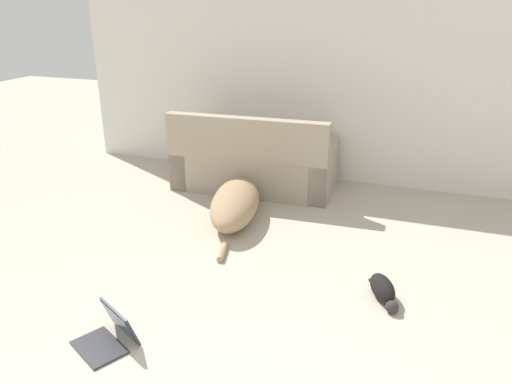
{
  "coord_description": "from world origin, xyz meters",
  "views": [
    {
      "loc": [
        0.71,
        -1.24,
        2.11
      ],
      "look_at": [
        -0.45,
        2.05,
        0.73
      ],
      "focal_mm": 35.0,
      "sensor_mm": 36.0,
      "label": 1
    }
  ],
  "objects_px": {
    "dog": "(236,202)",
    "laptop_open": "(111,332)",
    "couch": "(254,164)",
    "cat": "(383,290)"
  },
  "relations": [
    {
      "from": "couch",
      "to": "laptop_open",
      "type": "xyz_separation_m",
      "value": [
        0.07,
        -2.96,
        -0.21
      ]
    },
    {
      "from": "dog",
      "to": "cat",
      "type": "distance_m",
      "value": 1.88
    },
    {
      "from": "couch",
      "to": "laptop_open",
      "type": "distance_m",
      "value": 2.97
    },
    {
      "from": "cat",
      "to": "laptop_open",
      "type": "height_order",
      "value": "laptop_open"
    },
    {
      "from": "couch",
      "to": "dog",
      "type": "xyz_separation_m",
      "value": [
        0.1,
        -0.84,
        -0.12
      ]
    },
    {
      "from": "dog",
      "to": "laptop_open",
      "type": "bearing_deg",
      "value": 165.94
    },
    {
      "from": "dog",
      "to": "laptop_open",
      "type": "height_order",
      "value": "dog"
    },
    {
      "from": "dog",
      "to": "cat",
      "type": "bearing_deg",
      "value": -136.27
    },
    {
      "from": "dog",
      "to": "cat",
      "type": "height_order",
      "value": "dog"
    },
    {
      "from": "cat",
      "to": "laptop_open",
      "type": "xyz_separation_m",
      "value": [
        -1.61,
        -1.09,
        -0.0
      ]
    }
  ]
}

